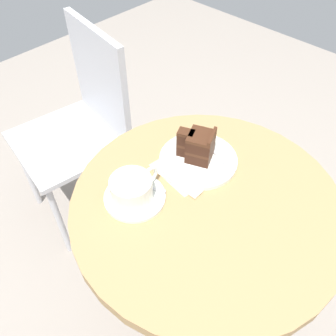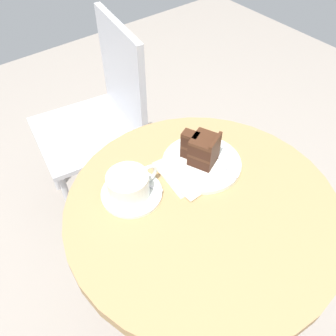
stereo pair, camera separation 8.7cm
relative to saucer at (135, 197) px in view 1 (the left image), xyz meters
The scene contains 10 objects.
ground_plane 0.71m from the saucer, 48.11° to the right, with size 4.40×4.40×0.01m, color gray.
cafe_table 0.21m from the saucer, 48.11° to the right, with size 0.66×0.66×0.68m.
saucer is the anchor object (origin of this frame).
coffee_cup 0.04m from the saucer, behind, with size 0.13×0.10×0.06m.
teaspoon 0.05m from the saucer, 14.69° to the right, with size 0.04×0.10×0.00m.
cake_plate 0.20m from the saucer, ahead, with size 0.21×0.21×0.01m.
cake_slice 0.21m from the saucer, ahead, with size 0.09×0.10×0.09m.
fork 0.25m from the saucer, 17.88° to the right, with size 0.06×0.13×0.00m.
napkin 0.16m from the saucer, 11.02° to the right, with size 0.16×0.16×0.00m.
cafe_chair 0.62m from the saucer, 68.29° to the left, with size 0.43×0.43×0.83m.
Camera 1 is at (-0.45, -0.30, 1.35)m, focal length 38.00 mm.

